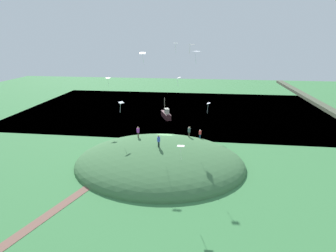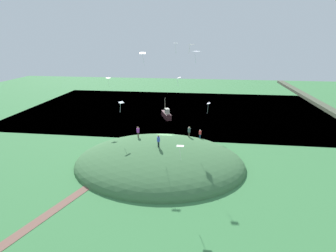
{
  "view_description": "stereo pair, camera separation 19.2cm",
  "coord_description": "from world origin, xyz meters",
  "px_view_note": "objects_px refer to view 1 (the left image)",
  "views": [
    {
      "loc": [
        42.79,
        5.67,
        18.17
      ],
      "look_at": [
        1.01,
        0.56,
        3.98
      ],
      "focal_mm": 28.14,
      "sensor_mm": 36.0,
      "label": 1
    },
    {
      "loc": [
        42.77,
        5.86,
        18.17
      ],
      "look_at": [
        1.01,
        0.56,
        3.98
      ],
      "focal_mm": 28.14,
      "sensor_mm": 36.0,
      "label": 2
    }
  ],
  "objects_px": {
    "mooring_post": "(148,137)",
    "kite_3": "(179,78)",
    "kite_6": "(181,147)",
    "kite_2": "(108,78)",
    "kite_0": "(121,103)",
    "kite_4": "(143,54)",
    "kite_5": "(192,45)",
    "kite_8": "(208,104)",
    "person_on_hilltop": "(189,131)",
    "kite_1": "(176,44)",
    "boat_on_lake": "(166,115)",
    "kite_7": "(197,52)",
    "person_walking_path": "(200,133)",
    "person_with_child": "(159,140)",
    "person_near_shore": "(138,131)"
  },
  "relations": [
    {
      "from": "kite_6",
      "to": "kite_2",
      "type": "bearing_deg",
      "value": -143.87
    },
    {
      "from": "person_on_hilltop",
      "to": "kite_4",
      "type": "relative_size",
      "value": 0.82
    },
    {
      "from": "boat_on_lake",
      "to": "kite_4",
      "type": "distance_m",
      "value": 21.26
    },
    {
      "from": "boat_on_lake",
      "to": "kite_0",
      "type": "bearing_deg",
      "value": -35.73
    },
    {
      "from": "kite_6",
      "to": "kite_4",
      "type": "bearing_deg",
      "value": -155.41
    },
    {
      "from": "boat_on_lake",
      "to": "kite_8",
      "type": "bearing_deg",
      "value": 16.0
    },
    {
      "from": "kite_6",
      "to": "kite_7",
      "type": "relative_size",
      "value": 1.06
    },
    {
      "from": "kite_6",
      "to": "kite_7",
      "type": "xyz_separation_m",
      "value": [
        -10.01,
        1.24,
        9.81
      ]
    },
    {
      "from": "person_with_child",
      "to": "kite_5",
      "type": "bearing_deg",
      "value": -28.38
    },
    {
      "from": "boat_on_lake",
      "to": "kite_2",
      "type": "relative_size",
      "value": 2.95
    },
    {
      "from": "kite_5",
      "to": "kite_8",
      "type": "relative_size",
      "value": 0.52
    },
    {
      "from": "kite_3",
      "to": "kite_4",
      "type": "distance_m",
      "value": 7.37
    },
    {
      "from": "kite_1",
      "to": "kite_6",
      "type": "distance_m",
      "value": 20.72
    },
    {
      "from": "kite_5",
      "to": "boat_on_lake",
      "type": "bearing_deg",
      "value": -166.53
    },
    {
      "from": "kite_0",
      "to": "kite_6",
      "type": "bearing_deg",
      "value": 39.83
    },
    {
      "from": "kite_1",
      "to": "kite_5",
      "type": "distance_m",
      "value": 13.22
    },
    {
      "from": "boat_on_lake",
      "to": "kite_2",
      "type": "xyz_separation_m",
      "value": [
        10.8,
        -9.76,
        9.93
      ]
    },
    {
      "from": "boat_on_lake",
      "to": "person_with_child",
      "type": "bearing_deg",
      "value": -17.27
    },
    {
      "from": "person_with_child",
      "to": "kite_1",
      "type": "height_order",
      "value": "kite_1"
    },
    {
      "from": "kite_2",
      "to": "kite_5",
      "type": "relative_size",
      "value": 1.59
    },
    {
      "from": "boat_on_lake",
      "to": "person_with_child",
      "type": "distance_m",
      "value": 24.25
    },
    {
      "from": "kite_4",
      "to": "kite_7",
      "type": "distance_m",
      "value": 11.42
    },
    {
      "from": "boat_on_lake",
      "to": "kite_3",
      "type": "relative_size",
      "value": 3.37
    },
    {
      "from": "kite_4",
      "to": "kite_8",
      "type": "xyz_separation_m",
      "value": [
        -3.24,
        11.3,
        -8.98
      ]
    },
    {
      "from": "kite_0",
      "to": "kite_4",
      "type": "relative_size",
      "value": 0.81
    },
    {
      "from": "kite_2",
      "to": "person_walking_path",
      "type": "bearing_deg",
      "value": 71.9
    },
    {
      "from": "boat_on_lake",
      "to": "kite_1",
      "type": "relative_size",
      "value": 3.23
    },
    {
      "from": "kite_5",
      "to": "kite_7",
      "type": "distance_m",
      "value": 5.38
    },
    {
      "from": "person_walking_path",
      "to": "kite_2",
      "type": "height_order",
      "value": "kite_2"
    },
    {
      "from": "kite_4",
      "to": "person_with_child",
      "type": "bearing_deg",
      "value": 24.19
    },
    {
      "from": "person_on_hilltop",
      "to": "kite_6",
      "type": "height_order",
      "value": "kite_6"
    },
    {
      "from": "kite_3",
      "to": "mooring_post",
      "type": "distance_m",
      "value": 13.07
    },
    {
      "from": "kite_5",
      "to": "kite_8",
      "type": "distance_m",
      "value": 19.04
    },
    {
      "from": "kite_2",
      "to": "person_with_child",
      "type": "bearing_deg",
      "value": 41.83
    },
    {
      "from": "kite_0",
      "to": "kite_8",
      "type": "bearing_deg",
      "value": 118.07
    },
    {
      "from": "kite_3",
      "to": "kite_5",
      "type": "distance_m",
      "value": 12.21
    },
    {
      "from": "kite_8",
      "to": "kite_1",
      "type": "bearing_deg",
      "value": -65.96
    },
    {
      "from": "kite_7",
      "to": "kite_2",
      "type": "bearing_deg",
      "value": -124.04
    },
    {
      "from": "kite_3",
      "to": "kite_8",
      "type": "bearing_deg",
      "value": 133.18
    },
    {
      "from": "kite_6",
      "to": "kite_3",
      "type": "bearing_deg",
      "value": -174.24
    },
    {
      "from": "mooring_post",
      "to": "kite_3",
      "type": "bearing_deg",
      "value": 67.36
    },
    {
      "from": "kite_0",
      "to": "kite_8",
      "type": "relative_size",
      "value": 0.87
    },
    {
      "from": "person_walking_path",
      "to": "kite_4",
      "type": "distance_m",
      "value": 16.42
    },
    {
      "from": "kite_1",
      "to": "kite_5",
      "type": "bearing_deg",
      "value": 13.43
    },
    {
      "from": "kite_2",
      "to": "kite_5",
      "type": "distance_m",
      "value": 24.23
    },
    {
      "from": "kite_7",
      "to": "mooring_post",
      "type": "xyz_separation_m",
      "value": [
        -7.88,
        -8.63,
        -15.84
      ]
    },
    {
      "from": "kite_0",
      "to": "kite_4",
      "type": "height_order",
      "value": "kite_4"
    },
    {
      "from": "person_on_hilltop",
      "to": "kite_8",
      "type": "distance_m",
      "value": 7.13
    },
    {
      "from": "kite_4",
      "to": "person_near_shore",
      "type": "bearing_deg",
      "value": -2.8
    },
    {
      "from": "kite_1",
      "to": "person_on_hilltop",
      "type": "bearing_deg",
      "value": 44.03
    }
  ]
}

